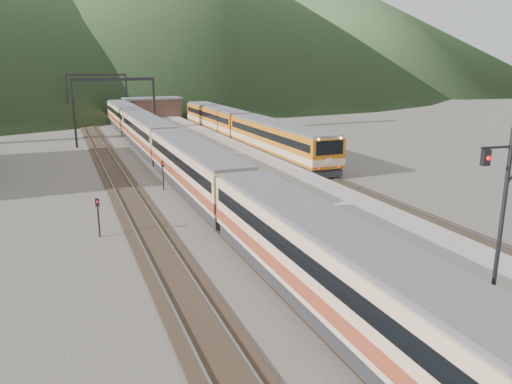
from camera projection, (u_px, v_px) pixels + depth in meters
name	position (u px, v px, depth m)	size (l,w,h in m)	color
track_main	(167.00, 166.00, 47.73)	(2.60, 200.00, 0.23)	black
track_far	(113.00, 170.00, 45.94)	(2.60, 200.00, 0.23)	black
track_second	(277.00, 158.00, 51.83)	(2.60, 200.00, 0.23)	black
platform	(229.00, 161.00, 47.81)	(8.00, 100.00, 1.00)	gray
gantry_near	(114.00, 99.00, 58.83)	(9.55, 0.25, 8.00)	black
gantry_far	(97.00, 89.00, 81.33)	(9.55, 0.25, 8.00)	black
station_shed	(152.00, 107.00, 83.30)	(9.40, 4.40, 3.10)	#51372D
hill_c	(322.00, 29.00, 233.71)	(160.00, 160.00, 50.00)	#304728
main_train	(167.00, 147.00, 46.80)	(2.93, 80.38, 3.58)	#D7AF8A
second_train	(242.00, 127.00, 60.56)	(3.10, 42.16, 3.78)	#B66112
signal_mast	(503.00, 210.00, 15.80)	(2.20, 0.38, 6.75)	black
short_signal_b	(163.00, 171.00, 38.78)	(0.26, 0.23, 2.27)	black
short_signal_c	(98.00, 212.00, 28.16)	(0.24, 0.19, 2.27)	black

